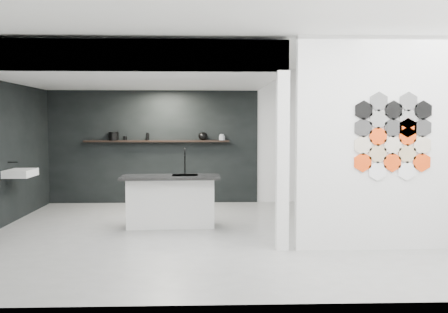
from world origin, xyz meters
TOP-DOWN VIEW (x-y plane):
  - floor at (0.00, 0.00)m, footprint 7.00×6.00m
  - partition_panel at (2.23, -1.00)m, footprint 2.45×0.15m
  - bay_clad_back at (-1.30, 2.97)m, footprint 4.40×0.04m
  - bay_clad_left at (-3.47, 1.00)m, footprint 0.04×4.00m
  - bulkhead at (-1.30, 1.00)m, footprint 4.40×4.00m
  - corner_column at (0.82, -1.00)m, footprint 0.16×0.16m
  - fascia_beam at (-1.30, -0.92)m, footprint 4.40×0.16m
  - wall_basin at (-3.24, 0.80)m, footprint 0.40×0.60m
  - display_shelf at (-1.20, 2.87)m, footprint 3.00×0.15m
  - kitchen_island at (-0.75, 0.53)m, footprint 1.59×0.75m
  - stockpot at (-2.09, 2.87)m, footprint 0.27×0.27m
  - kettle at (-0.25, 2.87)m, footprint 0.24×0.24m
  - glass_bowl at (0.15, 2.87)m, footprint 0.15×0.15m
  - glass_vase at (0.15, 2.87)m, footprint 0.10×0.10m
  - bottle_dark at (-1.39, 2.87)m, footprint 0.08×0.08m
  - utensil_cup at (-1.85, 2.87)m, footprint 0.09×0.09m
  - hex_tile_cluster at (2.26, -1.09)m, footprint 1.04×0.02m

SIDE VIEW (x-z plane):
  - floor at x=0.00m, z-range -0.01..0.00m
  - kitchen_island at x=-0.75m, z-range -0.21..1.06m
  - wall_basin at x=-3.24m, z-range 0.79..0.91m
  - bay_clad_back at x=-1.30m, z-range 0.00..2.35m
  - bay_clad_left at x=-3.47m, z-range 0.00..2.35m
  - corner_column at x=0.82m, z-range 0.00..2.35m
  - display_shelf at x=-1.20m, z-range 1.28..1.32m
  - utensil_cup at x=-1.85m, z-range 1.32..1.41m
  - glass_bowl at x=0.15m, z-range 1.32..1.41m
  - glass_vase at x=0.15m, z-range 1.32..1.44m
  - bottle_dark at x=-1.39m, z-range 1.32..1.48m
  - partition_panel at x=2.23m, z-range 0.00..2.80m
  - kettle at x=-0.25m, z-range 1.32..1.49m
  - stockpot at x=-2.09m, z-range 1.32..1.49m
  - hex_tile_cluster at x=2.26m, z-range 0.92..2.09m
  - bulkhead at x=-1.30m, z-range 2.35..2.75m
  - fascia_beam at x=-1.30m, z-range 2.35..2.75m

